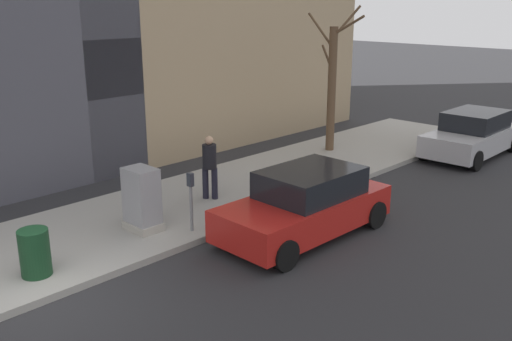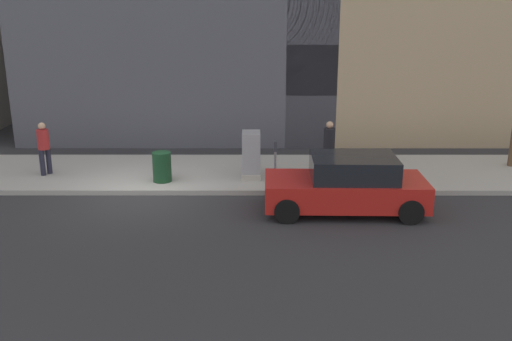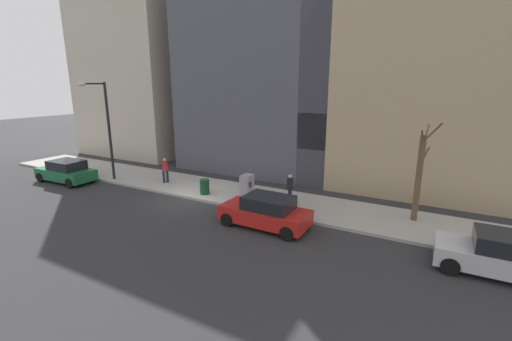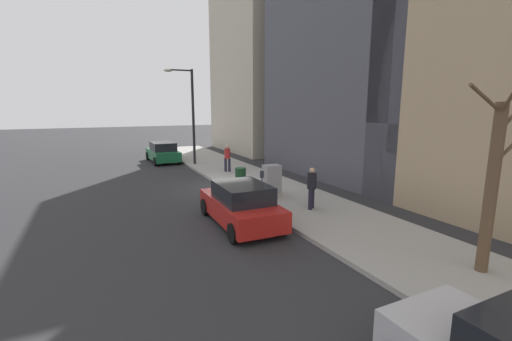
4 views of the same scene
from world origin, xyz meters
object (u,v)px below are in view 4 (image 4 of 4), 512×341
object	(u,v)px
trash_bin	(241,176)
pedestrian_near_meter	(312,186)
utility_box	(272,181)
streetlamp	(189,109)
pedestrian_midblock	(227,157)
parked_car_green	(163,153)
parked_car_red	(241,205)
parking_meter	(262,183)
office_tower_right	(279,56)
bare_tree	(493,183)

from	to	relation	value
trash_bin	pedestrian_near_meter	xyz separation A→B (m)	(0.88, -5.12, 0.49)
utility_box	streetlamp	distance (m)	10.74
trash_bin	pedestrian_midblock	bearing A→B (deg)	79.37
utility_box	streetlamp	size ratio (longest dim) A/B	0.22
trash_bin	pedestrian_midblock	distance (m)	3.86
pedestrian_near_meter	parked_car_green	bearing A→B (deg)	65.52
parked_car_green	parked_car_red	bearing A→B (deg)	-92.21
utility_box	streetlamp	world-z (taller)	streetlamp
pedestrian_near_meter	parking_meter	bearing A→B (deg)	92.25
parking_meter	office_tower_right	xyz separation A→B (m)	(10.23, 16.91, 7.92)
parked_car_green	streetlamp	size ratio (longest dim) A/B	0.65
parked_car_green	streetlamp	distance (m)	4.45
streetlamp	trash_bin	size ratio (longest dim) A/B	7.22
parked_car_green	pedestrian_midblock	bearing A→B (deg)	-68.34
parking_meter	utility_box	distance (m)	1.11
trash_bin	pedestrian_near_meter	world-z (taller)	pedestrian_near_meter
trash_bin	pedestrian_midblock	size ratio (longest dim) A/B	0.54
parked_car_green	trash_bin	bearing A→B (deg)	-80.25
office_tower_right	parked_car_red	bearing A→B (deg)	-122.56
bare_tree	office_tower_right	xyz separation A→B (m)	(8.08, 24.84, 6.51)
parked_car_red	streetlamp	xyz separation A→B (m)	(1.58, 12.76, 3.28)
parked_car_green	utility_box	size ratio (longest dim) A/B	2.97
streetlamp	pedestrian_near_meter	world-z (taller)	streetlamp
utility_box	pedestrian_near_meter	bearing A→B (deg)	-78.74
parking_meter	bare_tree	bearing A→B (deg)	-74.80
parked_car_red	pedestrian_near_meter	distance (m)	3.10
utility_box	parked_car_red	bearing A→B (deg)	-135.57
pedestrian_near_meter	pedestrian_midblock	distance (m)	8.88
parked_car_green	office_tower_right	bearing A→B (deg)	14.06
parking_meter	pedestrian_midblock	world-z (taller)	pedestrian_midblock
trash_bin	pedestrian_near_meter	distance (m)	5.22
office_tower_right	parking_meter	bearing A→B (deg)	-121.17
parking_meter	pedestrian_midblock	distance (m)	7.24
parked_car_green	utility_box	distance (m)	13.09
parked_car_red	office_tower_right	xyz separation A→B (m)	(11.97, 18.75, 8.16)
parked_car_red	parking_meter	distance (m)	2.55
trash_bin	parking_meter	bearing A→B (deg)	-97.57
parked_car_green	office_tower_right	size ratio (longest dim) A/B	0.24
bare_tree	office_tower_right	distance (m)	26.92
streetlamp	parked_car_red	bearing A→B (deg)	-97.05
streetlamp	pedestrian_midblock	distance (m)	4.95
parked_car_green	pedestrian_near_meter	world-z (taller)	pedestrian_near_meter
pedestrian_near_meter	office_tower_right	world-z (taller)	office_tower_right
parked_car_green	pedestrian_near_meter	size ratio (longest dim) A/B	2.56
parking_meter	streetlamp	xyz separation A→B (m)	(-0.17, 10.92, 3.04)
pedestrian_near_meter	pedestrian_midblock	size ratio (longest dim) A/B	1.00
parked_car_green	bare_tree	size ratio (longest dim) A/B	0.89
streetlamp	office_tower_right	size ratio (longest dim) A/B	0.37
bare_tree	pedestrian_near_meter	distance (m)	6.38
parking_meter	office_tower_right	bearing A→B (deg)	58.83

